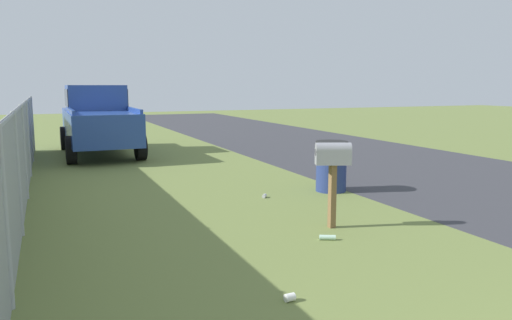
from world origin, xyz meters
name	(u,v)px	position (x,y,z in m)	size (l,w,h in m)	color
mailbox	(333,160)	(6.17, -0.33, 1.01)	(0.38, 0.55, 1.26)	brown
pickup_truck	(98,118)	(15.86, 2.00, 1.10)	(4.99, 2.14, 2.09)	#284793
trash_bin	(331,166)	(8.39, -1.67, 0.50)	(0.62, 0.62, 1.00)	navy
fence_section	(21,158)	(8.74, 3.87, 0.94)	(17.42, 0.07, 1.74)	#9EA3A8
litter_bottle_midfield_a	(327,237)	(5.68, 0.04, 0.04)	(0.07, 0.07, 0.22)	#B2D8BF
litter_cup_by_mailbox	(290,297)	(4.15, 1.39, 0.04)	(0.08, 0.08, 0.10)	white
litter_can_near_hydrant	(264,196)	(8.35, -0.21, 0.03)	(0.07, 0.07, 0.12)	silver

